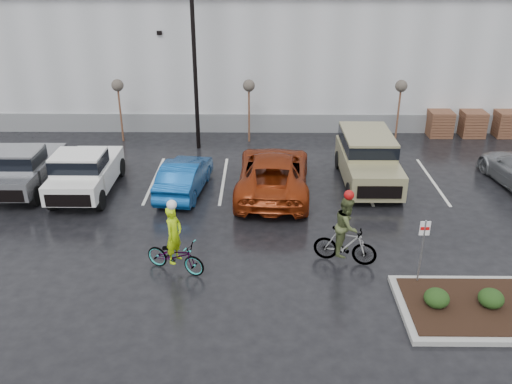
{
  "coord_description": "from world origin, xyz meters",
  "views": [
    {
      "loc": [
        -0.88,
        -13.38,
        9.4
      ],
      "look_at": [
        -1.06,
        4.0,
        1.3
      ],
      "focal_mm": 38.0,
      "sensor_mm": 36.0,
      "label": 1
    }
  ],
  "objects_px": {
    "fire_lane_sign": "(422,245)",
    "pickup_silver": "(27,164)",
    "car_blue": "(184,176)",
    "suv_tan": "(368,161)",
    "pallet_stack_c": "(507,124)",
    "cyclist_hivis": "(175,250)",
    "lamppost": "(193,30)",
    "car_red": "(273,173)",
    "cyclist_olive": "(346,237)",
    "sapling_mid": "(249,89)",
    "pallet_stack_a": "(440,123)",
    "sapling_west": "(118,89)",
    "pallet_stack_b": "(472,123)",
    "pickup_white": "(88,168)",
    "sapling_east": "(401,89)"
  },
  "relations": [
    {
      "from": "pallet_stack_b",
      "to": "suv_tan",
      "type": "relative_size",
      "value": 0.26
    },
    {
      "from": "sapling_east",
      "to": "cyclist_hivis",
      "type": "bearing_deg",
      "value": -128.33
    },
    {
      "from": "sapling_mid",
      "to": "pickup_silver",
      "type": "height_order",
      "value": "sapling_mid"
    },
    {
      "from": "sapling_mid",
      "to": "pallet_stack_a",
      "type": "height_order",
      "value": "sapling_mid"
    },
    {
      "from": "pallet_stack_a",
      "to": "pickup_white",
      "type": "height_order",
      "value": "pickup_white"
    },
    {
      "from": "car_blue",
      "to": "suv_tan",
      "type": "height_order",
      "value": "suv_tan"
    },
    {
      "from": "pickup_white",
      "to": "car_blue",
      "type": "relative_size",
      "value": 1.22
    },
    {
      "from": "cyclist_hivis",
      "to": "fire_lane_sign",
      "type": "bearing_deg",
      "value": -72.68
    },
    {
      "from": "fire_lane_sign",
      "to": "cyclist_hivis",
      "type": "relative_size",
      "value": 0.9
    },
    {
      "from": "pallet_stack_c",
      "to": "car_blue",
      "type": "xyz_separation_m",
      "value": [
        -16.0,
        -7.21,
        0.03
      ]
    },
    {
      "from": "pallet_stack_a",
      "to": "cyclist_olive",
      "type": "relative_size",
      "value": 0.53
    },
    {
      "from": "pallet_stack_c",
      "to": "cyclist_hivis",
      "type": "relative_size",
      "value": 0.55
    },
    {
      "from": "pickup_white",
      "to": "suv_tan",
      "type": "bearing_deg",
      "value": 3.84
    },
    {
      "from": "pickup_silver",
      "to": "car_red",
      "type": "distance_m",
      "value": 10.2
    },
    {
      "from": "sapling_west",
      "to": "suv_tan",
      "type": "xyz_separation_m",
      "value": [
        11.61,
        -5.28,
        -1.7
      ]
    },
    {
      "from": "pallet_stack_b",
      "to": "pallet_stack_c",
      "type": "relative_size",
      "value": 1.0
    },
    {
      "from": "cyclist_olive",
      "to": "pallet_stack_a",
      "type": "bearing_deg",
      "value": -10.88
    },
    {
      "from": "fire_lane_sign",
      "to": "suv_tan",
      "type": "distance_m",
      "value": 7.54
    },
    {
      "from": "cyclist_hivis",
      "to": "sapling_west",
      "type": "bearing_deg",
      "value": 43.55
    },
    {
      "from": "pallet_stack_a",
      "to": "pickup_white",
      "type": "bearing_deg",
      "value": -156.8
    },
    {
      "from": "pallet_stack_c",
      "to": "cyclist_olive",
      "type": "xyz_separation_m",
      "value": [
        -10.2,
        -12.5,
        0.24
      ]
    },
    {
      "from": "sapling_mid",
      "to": "pallet_stack_a",
      "type": "xyz_separation_m",
      "value": [
        10.0,
        1.0,
        -2.05
      ]
    },
    {
      "from": "car_blue",
      "to": "cyclist_olive",
      "type": "bearing_deg",
      "value": 144.7
    },
    {
      "from": "sapling_mid",
      "to": "sapling_east",
      "type": "xyz_separation_m",
      "value": [
        7.5,
        0.0,
        0.0
      ]
    },
    {
      "from": "sapling_west",
      "to": "car_red",
      "type": "height_order",
      "value": "sapling_west"
    },
    {
      "from": "fire_lane_sign",
      "to": "pickup_silver",
      "type": "bearing_deg",
      "value": 153.67
    },
    {
      "from": "car_blue",
      "to": "suv_tan",
      "type": "distance_m",
      "value": 7.67
    },
    {
      "from": "pallet_stack_c",
      "to": "cyclist_hivis",
      "type": "height_order",
      "value": "cyclist_hivis"
    },
    {
      "from": "lamppost",
      "to": "cyclist_olive",
      "type": "distance_m",
      "value": 12.91
    },
    {
      "from": "pickup_silver",
      "to": "car_blue",
      "type": "xyz_separation_m",
      "value": [
        6.57,
        -0.52,
        -0.28
      ]
    },
    {
      "from": "sapling_west",
      "to": "car_blue",
      "type": "distance_m",
      "value": 7.66
    },
    {
      "from": "lamppost",
      "to": "car_red",
      "type": "xyz_separation_m",
      "value": [
        3.62,
        -5.17,
        -4.84
      ]
    },
    {
      "from": "lamppost",
      "to": "pickup_silver",
      "type": "xyz_separation_m",
      "value": [
        -6.57,
        -4.69,
        -4.71
      ]
    },
    {
      "from": "pallet_stack_a",
      "to": "car_red",
      "type": "xyz_separation_m",
      "value": [
        -8.88,
        -7.17,
        0.17
      ]
    },
    {
      "from": "sapling_mid",
      "to": "pallet_stack_c",
      "type": "xyz_separation_m",
      "value": [
        13.5,
        1.0,
        -2.05
      ]
    },
    {
      "from": "pallet_stack_b",
      "to": "cyclist_olive",
      "type": "distance_m",
      "value": 15.06
    },
    {
      "from": "pallet_stack_b",
      "to": "pickup_white",
      "type": "bearing_deg",
      "value": -158.77
    },
    {
      "from": "fire_lane_sign",
      "to": "suv_tan",
      "type": "relative_size",
      "value": 0.43
    },
    {
      "from": "suv_tan",
      "to": "lamppost",
      "type": "bearing_deg",
      "value": 150.66
    },
    {
      "from": "lamppost",
      "to": "cyclist_olive",
      "type": "height_order",
      "value": "lamppost"
    },
    {
      "from": "lamppost",
      "to": "fire_lane_sign",
      "type": "relative_size",
      "value": 4.19
    },
    {
      "from": "car_red",
      "to": "cyclist_olive",
      "type": "xyz_separation_m",
      "value": [
        2.18,
        -5.33,
        0.07
      ]
    },
    {
      "from": "sapling_west",
      "to": "sapling_mid",
      "type": "height_order",
      "value": "same"
    },
    {
      "from": "pallet_stack_a",
      "to": "car_blue",
      "type": "distance_m",
      "value": 14.43
    },
    {
      "from": "sapling_west",
      "to": "pickup_white",
      "type": "xyz_separation_m",
      "value": [
        0.05,
        -6.05,
        -1.75
      ]
    },
    {
      "from": "lamppost",
      "to": "pallet_stack_c",
      "type": "distance_m",
      "value": 16.89
    },
    {
      "from": "pallet_stack_c",
      "to": "pickup_white",
      "type": "relative_size",
      "value": 0.26
    },
    {
      "from": "sapling_east",
      "to": "pickup_white",
      "type": "height_order",
      "value": "sapling_east"
    },
    {
      "from": "pallet_stack_a",
      "to": "fire_lane_sign",
      "type": "distance_m",
      "value": 14.6
    },
    {
      "from": "lamppost",
      "to": "car_red",
      "type": "relative_size",
      "value": 1.52
    }
  ]
}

